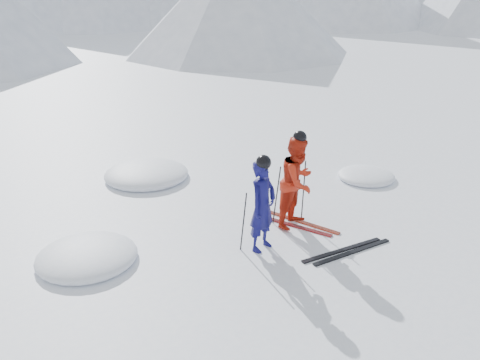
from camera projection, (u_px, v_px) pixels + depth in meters
ground at (321, 222)px, 10.02m from camera, size 160.00×160.00×0.00m
skier_blue at (263, 206)px, 8.74m from camera, size 0.69×0.56×1.65m
skier_red at (298, 182)px, 9.60m from camera, size 1.04×0.93×1.78m
pole_blue_left at (243, 222)px, 8.80m from camera, size 0.11×0.08×1.09m
pole_blue_right at (265, 212)px, 9.17m from camera, size 0.11×0.07×1.10m
pole_red_left at (277, 195)px, 9.74m from camera, size 0.12×0.09×1.19m
pole_red_right at (304, 190)px, 9.99m from camera, size 0.12×0.08×1.19m
ski_worn_left at (291, 225)px, 9.86m from camera, size 0.71×1.61×0.03m
ski_worn_right at (300, 222)px, 9.99m from camera, size 0.60×1.65×0.03m
ski_loose_a at (342, 250)px, 8.95m from camera, size 1.70×0.29×0.03m
ski_loose_b at (352, 252)px, 8.89m from camera, size 1.70×0.23×0.03m
snow_lumps at (170, 199)px, 11.04m from camera, size 8.30×4.76×0.44m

